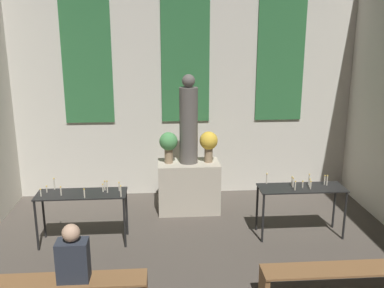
{
  "coord_description": "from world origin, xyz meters",
  "views": [
    {
      "loc": [
        -0.5,
        3.41,
        3.23
      ],
      "look_at": [
        0.0,
        10.0,
        1.48
      ],
      "focal_mm": 40.0,
      "sensor_mm": 36.0,
      "label": 1
    }
  ],
  "objects_px": {
    "altar": "(189,186)",
    "candle_rack_right": "(301,193)",
    "candle_rack_left": "(82,199)",
    "pew_back_right": "(339,277)",
    "statue": "(189,122)",
    "flower_vase_left": "(169,143)",
    "person_seated": "(73,256)",
    "flower_vase_right": "(209,143)"
  },
  "relations": [
    {
      "from": "statue",
      "to": "candle_rack_right",
      "type": "distance_m",
      "value": 2.27
    },
    {
      "from": "person_seated",
      "to": "flower_vase_left",
      "type": "bearing_deg",
      "value": 68.02
    },
    {
      "from": "altar",
      "to": "flower_vase_right",
      "type": "height_order",
      "value": "flower_vase_right"
    },
    {
      "from": "altar",
      "to": "candle_rack_left",
      "type": "bearing_deg",
      "value": -146.83
    },
    {
      "from": "statue",
      "to": "pew_back_right",
      "type": "relative_size",
      "value": 0.83
    },
    {
      "from": "pew_back_right",
      "to": "candle_rack_right",
      "type": "bearing_deg",
      "value": 87.47
    },
    {
      "from": "pew_back_right",
      "to": "person_seated",
      "type": "relative_size",
      "value": 2.77
    },
    {
      "from": "candle_rack_left",
      "to": "person_seated",
      "type": "distance_m",
      "value": 1.78
    },
    {
      "from": "candle_rack_left",
      "to": "person_seated",
      "type": "bearing_deg",
      "value": -83.61
    },
    {
      "from": "flower_vase_left",
      "to": "pew_back_right",
      "type": "distance_m",
      "value": 3.66
    },
    {
      "from": "candle_rack_right",
      "to": "pew_back_right",
      "type": "height_order",
      "value": "candle_rack_right"
    },
    {
      "from": "candle_rack_right",
      "to": "candle_rack_left",
      "type": "bearing_deg",
      "value": -179.97
    },
    {
      "from": "flower_vase_right",
      "to": "candle_rack_right",
      "type": "bearing_deg",
      "value": -39.44
    },
    {
      "from": "flower_vase_left",
      "to": "person_seated",
      "type": "bearing_deg",
      "value": -111.98
    },
    {
      "from": "statue",
      "to": "flower_vase_right",
      "type": "xyz_separation_m",
      "value": [
        0.36,
        -0.0,
        -0.38
      ]
    },
    {
      "from": "altar",
      "to": "statue",
      "type": "xyz_separation_m",
      "value": [
        0.0,
        0.0,
        1.2
      ]
    },
    {
      "from": "candle_rack_right",
      "to": "person_seated",
      "type": "bearing_deg",
      "value": -151.53
    },
    {
      "from": "candle_rack_right",
      "to": "person_seated",
      "type": "distance_m",
      "value": 3.71
    },
    {
      "from": "flower_vase_right",
      "to": "pew_back_right",
      "type": "xyz_separation_m",
      "value": [
        1.29,
        -2.9,
        -0.97
      ]
    },
    {
      "from": "candle_rack_left",
      "to": "pew_back_right",
      "type": "bearing_deg",
      "value": -27.59
    },
    {
      "from": "pew_back_right",
      "to": "candle_rack_left",
      "type": "bearing_deg",
      "value": 152.41
    },
    {
      "from": "statue",
      "to": "person_seated",
      "type": "distance_m",
      "value": 3.4
    },
    {
      "from": "statue",
      "to": "flower_vase_right",
      "type": "bearing_deg",
      "value": -0.0
    },
    {
      "from": "altar",
      "to": "flower_vase_left",
      "type": "relative_size",
      "value": 1.96
    },
    {
      "from": "pew_back_right",
      "to": "person_seated",
      "type": "height_order",
      "value": "person_seated"
    },
    {
      "from": "statue",
      "to": "candle_rack_right",
      "type": "height_order",
      "value": "statue"
    },
    {
      "from": "flower_vase_left",
      "to": "statue",
      "type": "bearing_deg",
      "value": 0.0
    },
    {
      "from": "altar",
      "to": "candle_rack_right",
      "type": "bearing_deg",
      "value": -33.07
    },
    {
      "from": "flower_vase_right",
      "to": "candle_rack_left",
      "type": "bearing_deg",
      "value": -151.6
    },
    {
      "from": "flower_vase_right",
      "to": "candle_rack_left",
      "type": "distance_m",
      "value": 2.44
    },
    {
      "from": "altar",
      "to": "person_seated",
      "type": "relative_size",
      "value": 1.6
    },
    {
      "from": "candle_rack_left",
      "to": "pew_back_right",
      "type": "xyz_separation_m",
      "value": [
        3.38,
        -1.77,
        -0.4
      ]
    },
    {
      "from": "altar",
      "to": "candle_rack_left",
      "type": "distance_m",
      "value": 2.08
    },
    {
      "from": "candle_rack_left",
      "to": "candle_rack_right",
      "type": "relative_size",
      "value": 1.0
    },
    {
      "from": "flower_vase_left",
      "to": "candle_rack_right",
      "type": "relative_size",
      "value": 0.41
    },
    {
      "from": "altar",
      "to": "person_seated",
      "type": "height_order",
      "value": "person_seated"
    },
    {
      "from": "statue",
      "to": "flower_vase_left",
      "type": "relative_size",
      "value": 2.81
    },
    {
      "from": "candle_rack_right",
      "to": "flower_vase_left",
      "type": "bearing_deg",
      "value": 151.68
    },
    {
      "from": "flower_vase_left",
      "to": "pew_back_right",
      "type": "height_order",
      "value": "flower_vase_left"
    },
    {
      "from": "flower_vase_left",
      "to": "person_seated",
      "type": "relative_size",
      "value": 0.81
    },
    {
      "from": "flower_vase_left",
      "to": "flower_vase_right",
      "type": "height_order",
      "value": "same"
    },
    {
      "from": "altar",
      "to": "statue",
      "type": "relative_size",
      "value": 0.7
    }
  ]
}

